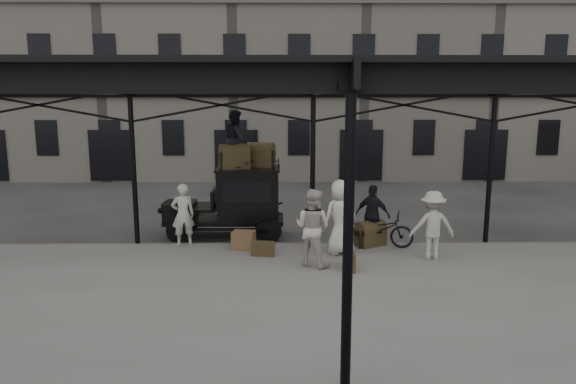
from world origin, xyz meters
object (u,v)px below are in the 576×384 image
(porter_official, at_px, (373,215))
(steamer_trunk_roof_near, at_px, (234,158))
(taxi, at_px, (238,199))
(porter_left, at_px, (183,215))
(steamer_trunk_platform, at_px, (370,235))
(bicycle, at_px, (379,229))

(porter_official, relative_size, steamer_trunk_roof_near, 2.04)
(taxi, distance_m, porter_left, 1.98)
(porter_official, xyz_separation_m, steamer_trunk_platform, (-0.07, -0.09, -0.55))
(porter_left, bearing_deg, porter_official, 162.19)
(taxi, distance_m, porter_official, 4.11)
(steamer_trunk_roof_near, xyz_separation_m, steamer_trunk_platform, (3.89, -1.19, -2.04))
(bicycle, height_order, steamer_trunk_platform, bicycle)
(taxi, relative_size, porter_left, 2.08)
(porter_left, bearing_deg, taxi, -154.65)
(taxi, xyz_separation_m, steamer_trunk_platform, (3.81, -1.44, -0.75))
(steamer_trunk_roof_near, distance_m, steamer_trunk_platform, 4.55)
(porter_left, height_order, porter_official, porter_left)
(bicycle, bearing_deg, taxi, 84.81)
(taxi, relative_size, steamer_trunk_platform, 4.47)
(porter_official, relative_size, steamer_trunk_platform, 2.09)
(steamer_trunk_platform, bearing_deg, porter_official, 19.05)
(taxi, height_order, porter_left, taxi)
(steamer_trunk_roof_near, bearing_deg, bicycle, -40.09)
(porter_left, bearing_deg, steamer_trunk_roof_near, -158.76)
(taxi, xyz_separation_m, porter_left, (-1.44, -1.35, -0.18))
(steamer_trunk_platform, bearing_deg, taxi, 128.56)
(porter_official, xyz_separation_m, bicycle, (0.16, -0.20, -0.36))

